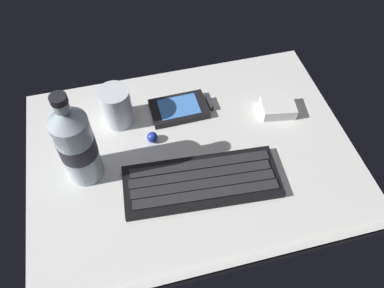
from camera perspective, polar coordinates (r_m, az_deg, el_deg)
name	(u,v)px	position (r cm, az deg, el deg)	size (l,w,h in cm)	color
ground_plane	(192,157)	(78.16, 0.04, -1.88)	(64.00, 48.00, 2.80)	silver
keyboard	(203,181)	(72.99, 1.65, -5.43)	(29.76, 13.20, 1.70)	black
handheld_device	(182,108)	(84.05, -1.49, 5.25)	(12.92, 7.85, 1.50)	black
juice_cup	(116,108)	(81.31, -10.98, 5.24)	(6.40, 6.40, 8.50)	silver
water_bottle	(76,144)	(70.51, -16.58, 0.03)	(6.73, 6.73, 20.80)	silver
charger_block	(278,107)	(85.52, 12.44, 5.24)	(7.00, 5.60, 2.40)	white
trackball_mouse	(152,137)	(78.88, -5.83, 0.99)	(2.20, 2.20, 2.20)	#2338B2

